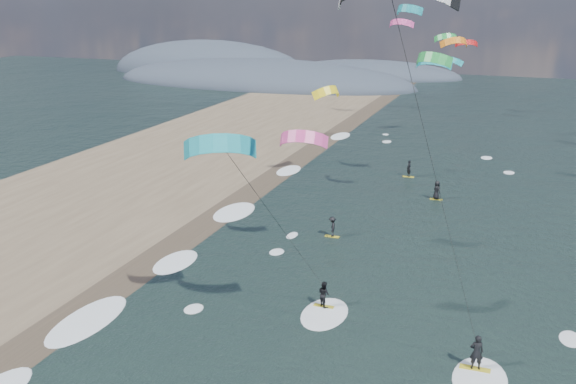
% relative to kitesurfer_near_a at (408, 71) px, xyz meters
% --- Properties ---
extents(wet_sand_strip, '(3.00, 240.00, 0.00)m').
position_rel_kitesurfer_near_a_xyz_m(wet_sand_strip, '(-18.93, 6.38, -15.05)').
color(wet_sand_strip, '#382D23').
rests_on(wet_sand_strip, ground).
extents(coastal_hills, '(80.00, 41.00, 15.00)m').
position_rel_kitesurfer_near_a_xyz_m(coastal_hills, '(-51.78, 104.25, -15.05)').
color(coastal_hills, '#3D4756').
rests_on(coastal_hills, ground).
extents(kitesurfer_near_a, '(7.92, 8.49, 19.26)m').
position_rel_kitesurfer_near_a_xyz_m(kitesurfer_near_a, '(0.00, 0.00, 0.00)').
color(kitesurfer_near_a, gold).
rests_on(kitesurfer_near_a, ground).
extents(kitesurfer_near_b, '(7.01, 8.79, 12.15)m').
position_rel_kitesurfer_near_a_xyz_m(kitesurfer_near_b, '(-8.09, 4.45, -7.51)').
color(kitesurfer_near_b, gold).
rests_on(kitesurfer_near_b, ground).
extents(far_kitesurfers, '(7.22, 19.50, 1.74)m').
position_rel_kitesurfer_near_a_xyz_m(far_kitesurfers, '(-5.94, 27.82, -14.21)').
color(far_kitesurfers, gold).
rests_on(far_kitesurfers, ground).
extents(bg_kite_field, '(13.18, 73.93, 9.21)m').
position_rel_kitesurfer_near_a_xyz_m(bg_kite_field, '(-7.59, 52.79, -3.46)').
color(bg_kite_field, orange).
rests_on(bg_kite_field, ground).
extents(shoreline_surf, '(2.40, 79.40, 0.11)m').
position_rel_kitesurfer_near_a_xyz_m(shoreline_surf, '(-17.73, 11.13, -15.05)').
color(shoreline_surf, white).
rests_on(shoreline_surf, ground).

